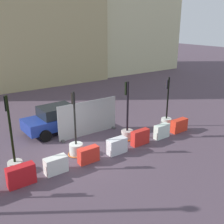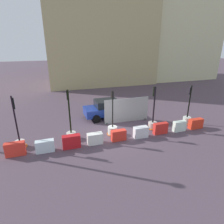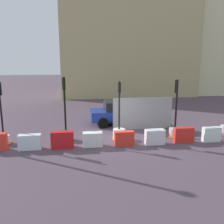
{
  "view_description": "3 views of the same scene",
  "coord_description": "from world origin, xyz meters",
  "px_view_note": "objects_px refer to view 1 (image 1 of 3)",
  "views": [
    {
      "loc": [
        -5.7,
        -11.2,
        6.55
      ],
      "look_at": [
        2.61,
        0.67,
        1.59
      ],
      "focal_mm": 42.75,
      "sensor_mm": 36.0,
      "label": 1
    },
    {
      "loc": [
        -3.93,
        -12.37,
        6.65
      ],
      "look_at": [
        0.02,
        0.61,
        1.53
      ],
      "focal_mm": 30.62,
      "sensor_mm": 36.0,
      "label": 2
    },
    {
      "loc": [
        -2.15,
        -13.52,
        4.58
      ],
      "look_at": [
        -0.55,
        -0.15,
        1.65
      ],
      "focal_mm": 39.46,
      "sensor_mm": 36.0,
      "label": 3
    }
  ],
  "objects_px": {
    "traffic_light_1": "(15,160)",
    "construction_barrier_6": "(140,137)",
    "construction_barrier_7": "(162,131)",
    "traffic_light_4": "(166,119)",
    "construction_barrier_5": "(117,146)",
    "construction_barrier_3": "(56,165)",
    "car_blue_estate": "(58,119)",
    "construction_barrier_4": "(88,155)",
    "traffic_light_2": "(76,146)",
    "traffic_light_3": "(127,130)",
    "construction_barrier_8": "(179,125)",
    "construction_barrier_2": "(21,175)"
  },
  "relations": [
    {
      "from": "traffic_light_3",
      "to": "car_blue_estate",
      "type": "xyz_separation_m",
      "value": [
        -2.84,
        3.34,
        0.28
      ]
    },
    {
      "from": "traffic_light_1",
      "to": "construction_barrier_4",
      "type": "distance_m",
      "value": 3.4
    },
    {
      "from": "traffic_light_1",
      "to": "construction_barrier_2",
      "type": "distance_m",
      "value": 1.27
    },
    {
      "from": "traffic_light_3",
      "to": "car_blue_estate",
      "type": "relative_size",
      "value": 0.79
    },
    {
      "from": "traffic_light_2",
      "to": "construction_barrier_8",
      "type": "height_order",
      "value": "traffic_light_2"
    },
    {
      "from": "construction_barrier_4",
      "to": "construction_barrier_5",
      "type": "distance_m",
      "value": 1.68
    },
    {
      "from": "traffic_light_2",
      "to": "construction_barrier_6",
      "type": "height_order",
      "value": "traffic_light_2"
    },
    {
      "from": "construction_barrier_5",
      "to": "traffic_light_4",
      "type": "bearing_deg",
      "value": 13.8
    },
    {
      "from": "construction_barrier_8",
      "to": "construction_barrier_5",
      "type": "bearing_deg",
      "value": -178.77
    },
    {
      "from": "construction_barrier_2",
      "to": "construction_barrier_7",
      "type": "height_order",
      "value": "construction_barrier_2"
    },
    {
      "from": "traffic_light_4",
      "to": "car_blue_estate",
      "type": "distance_m",
      "value": 6.95
    },
    {
      "from": "construction_barrier_8",
      "to": "construction_barrier_7",
      "type": "bearing_deg",
      "value": -177.68
    },
    {
      "from": "traffic_light_3",
      "to": "construction_barrier_7",
      "type": "distance_m",
      "value": 2.05
    },
    {
      "from": "construction_barrier_8",
      "to": "construction_barrier_3",
      "type": "bearing_deg",
      "value": -179.59
    },
    {
      "from": "traffic_light_1",
      "to": "construction_barrier_7",
      "type": "bearing_deg",
      "value": -8.43
    },
    {
      "from": "construction_barrier_8",
      "to": "traffic_light_4",
      "type": "bearing_deg",
      "value": 90.71
    },
    {
      "from": "traffic_light_4",
      "to": "construction_barrier_3",
      "type": "height_order",
      "value": "traffic_light_4"
    },
    {
      "from": "car_blue_estate",
      "to": "construction_barrier_5",
      "type": "bearing_deg",
      "value": -74.35
    },
    {
      "from": "traffic_light_3",
      "to": "construction_barrier_8",
      "type": "bearing_deg",
      "value": -17.76
    },
    {
      "from": "traffic_light_2",
      "to": "traffic_light_3",
      "type": "relative_size",
      "value": 0.98
    },
    {
      "from": "construction_barrier_6",
      "to": "construction_barrier_2",
      "type": "bearing_deg",
      "value": -179.04
    },
    {
      "from": "construction_barrier_3",
      "to": "construction_barrier_6",
      "type": "relative_size",
      "value": 0.95
    },
    {
      "from": "traffic_light_1",
      "to": "construction_barrier_8",
      "type": "bearing_deg",
      "value": -6.71
    },
    {
      "from": "traffic_light_3",
      "to": "construction_barrier_5",
      "type": "xyz_separation_m",
      "value": [
        -1.58,
        -1.16,
        -0.15
      ]
    },
    {
      "from": "construction_barrier_8",
      "to": "construction_barrier_6",
      "type": "bearing_deg",
      "value": -179.85
    },
    {
      "from": "car_blue_estate",
      "to": "construction_barrier_6",
      "type": "bearing_deg",
      "value": -56.3
    },
    {
      "from": "traffic_light_4",
      "to": "construction_barrier_7",
      "type": "distance_m",
      "value": 1.94
    },
    {
      "from": "construction_barrier_4",
      "to": "construction_barrier_8",
      "type": "height_order",
      "value": "construction_barrier_8"
    },
    {
      "from": "construction_barrier_7",
      "to": "traffic_light_4",
      "type": "bearing_deg",
      "value": 36.36
    },
    {
      "from": "construction_barrier_5",
      "to": "construction_barrier_7",
      "type": "xyz_separation_m",
      "value": [
        3.29,
        0.04,
        0.01
      ]
    },
    {
      "from": "traffic_light_1",
      "to": "construction_barrier_7",
      "type": "height_order",
      "value": "traffic_light_1"
    },
    {
      "from": "traffic_light_1",
      "to": "construction_barrier_5",
      "type": "relative_size",
      "value": 3.38
    },
    {
      "from": "traffic_light_2",
      "to": "construction_barrier_3",
      "type": "bearing_deg",
      "value": -146.7
    },
    {
      "from": "traffic_light_3",
      "to": "construction_barrier_3",
      "type": "relative_size",
      "value": 3.27
    },
    {
      "from": "traffic_light_1",
      "to": "construction_barrier_5",
      "type": "distance_m",
      "value": 5.01
    },
    {
      "from": "construction_barrier_4",
      "to": "car_blue_estate",
      "type": "bearing_deg",
      "value": 84.57
    },
    {
      "from": "traffic_light_2",
      "to": "construction_barrier_7",
      "type": "distance_m",
      "value": 5.2
    },
    {
      "from": "construction_barrier_4",
      "to": "construction_barrier_3",
      "type": "bearing_deg",
      "value": 179.49
    },
    {
      "from": "construction_barrier_3",
      "to": "construction_barrier_7",
      "type": "height_order",
      "value": "construction_barrier_7"
    },
    {
      "from": "traffic_light_2",
      "to": "construction_barrier_3",
      "type": "xyz_separation_m",
      "value": [
        -1.57,
        -1.03,
        -0.09
      ]
    },
    {
      "from": "construction_barrier_2",
      "to": "construction_barrier_5",
      "type": "xyz_separation_m",
      "value": [
        4.95,
        0.01,
        -0.04
      ]
    },
    {
      "from": "traffic_light_1",
      "to": "construction_barrier_6",
      "type": "relative_size",
      "value": 3.28
    },
    {
      "from": "construction_barrier_4",
      "to": "traffic_light_4",
      "type": "bearing_deg",
      "value": 10.07
    },
    {
      "from": "traffic_light_3",
      "to": "construction_barrier_2",
      "type": "bearing_deg",
      "value": -169.84
    },
    {
      "from": "car_blue_estate",
      "to": "traffic_light_3",
      "type": "bearing_deg",
      "value": -49.64
    },
    {
      "from": "construction_barrier_5",
      "to": "construction_barrier_7",
      "type": "distance_m",
      "value": 3.29
    },
    {
      "from": "construction_barrier_4",
      "to": "construction_barrier_7",
      "type": "distance_m",
      "value": 4.97
    },
    {
      "from": "traffic_light_4",
      "to": "construction_barrier_5",
      "type": "bearing_deg",
      "value": -166.2
    },
    {
      "from": "traffic_light_3",
      "to": "construction_barrier_5",
      "type": "bearing_deg",
      "value": -143.76
    },
    {
      "from": "traffic_light_3",
      "to": "construction_barrier_2",
      "type": "xyz_separation_m",
      "value": [
        -6.53,
        -1.17,
        -0.11
      ]
    }
  ]
}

